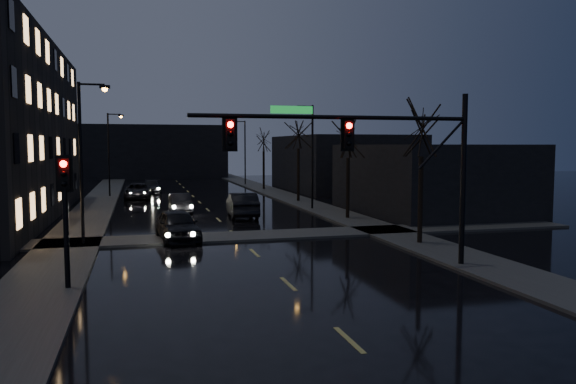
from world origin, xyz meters
TOP-DOWN VIEW (x-y plane):
  - ground at (0.00, 0.00)m, footprint 160.00×160.00m
  - sidewalk_left at (-8.50, 35.00)m, footprint 3.00×140.00m
  - sidewalk_right at (8.50, 35.00)m, footprint 3.00×140.00m
  - sidewalk_cross at (0.00, 18.50)m, footprint 40.00×3.00m
  - commercial_right_near at (15.50, 26.00)m, footprint 10.00×14.00m
  - commercial_right_far at (17.00, 48.00)m, footprint 12.00×18.00m
  - far_block at (-3.00, 78.00)m, footprint 22.00×10.00m
  - signal_mast at (3.85, 9.00)m, footprint 11.11×0.41m
  - signal_pole_left at (-7.50, 8.99)m, footprint 0.35×0.41m
  - tree_near at (8.40, 14.00)m, footprint 3.52×3.52m
  - tree_mid_a at (8.40, 24.00)m, footprint 3.30×3.30m
  - tree_mid_b at (8.40, 36.00)m, footprint 3.74×3.74m
  - tree_far at (8.40, 50.00)m, footprint 3.43×3.43m
  - streetlight_l_near at (-7.58, 18.00)m, footprint 1.53×0.28m
  - streetlight_l_far at (-7.58, 45.00)m, footprint 1.53×0.28m
  - streetlight_r_mid at (7.58, 30.00)m, footprint 1.53×0.28m
  - streetlight_r_far at (7.58, 58.00)m, footprint 1.53×0.28m
  - oncoming_car_a at (-3.20, 18.39)m, footprint 2.37×4.91m
  - oncoming_car_b at (-2.14, 30.93)m, footprint 1.59×4.25m
  - oncoming_car_c at (-5.21, 42.93)m, footprint 2.51×5.18m
  - oncoming_car_d at (-3.81, 48.37)m, footprint 2.26×4.82m
  - lead_car at (1.80, 27.03)m, footprint 2.11×5.26m

SIDE VIEW (x-z plane):
  - ground at x=0.00m, z-range 0.00..0.00m
  - sidewalk_left at x=-8.50m, z-range 0.00..0.12m
  - sidewalk_right at x=8.50m, z-range 0.00..0.12m
  - sidewalk_cross at x=0.00m, z-range 0.00..0.12m
  - oncoming_car_d at x=-3.81m, z-range 0.00..1.36m
  - oncoming_car_b at x=-2.14m, z-range 0.00..1.39m
  - oncoming_car_c at x=-5.21m, z-range 0.00..1.42m
  - oncoming_car_a at x=-3.20m, z-range 0.00..1.61m
  - lead_car at x=1.80m, z-range 0.00..1.70m
  - commercial_right_near at x=15.50m, z-range 0.00..5.00m
  - commercial_right_far at x=17.00m, z-range 0.00..6.00m
  - signal_pole_left at x=-7.50m, z-range 0.75..5.27m
  - far_block at x=-3.00m, z-range 0.00..8.00m
  - streetlight_l_near at x=-7.58m, z-range 0.77..8.77m
  - streetlight_l_far at x=-7.58m, z-range 0.77..8.77m
  - streetlight_r_mid at x=7.58m, z-range 0.77..8.77m
  - streetlight_r_far at x=7.58m, z-range 0.77..8.77m
  - signal_mast at x=3.85m, z-range 1.37..8.37m
  - tree_mid_a at x=8.40m, z-range 2.04..9.61m
  - tree_far at x=8.40m, z-range 2.12..10.00m
  - tree_near at x=8.40m, z-range 2.18..10.26m
  - tree_mid_b at x=8.40m, z-range 2.32..10.90m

